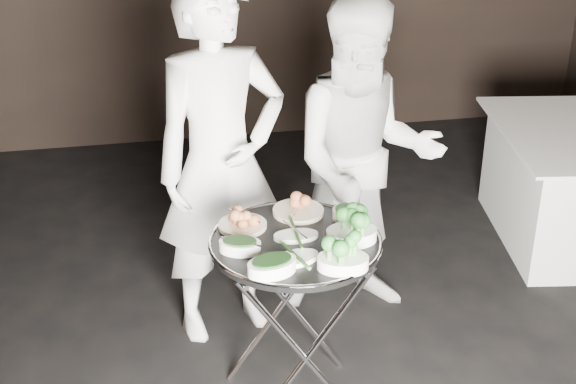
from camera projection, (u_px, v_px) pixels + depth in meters
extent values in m
cylinder|color=silver|center=(306.00, 359.00, 3.15)|extent=(0.54, 0.03, 0.80)
cylinder|color=silver|center=(306.00, 359.00, 3.15)|extent=(0.54, 0.03, 0.80)
cylinder|color=silver|center=(285.00, 301.00, 3.51)|extent=(0.54, 0.03, 0.80)
cylinder|color=silver|center=(285.00, 301.00, 3.51)|extent=(0.54, 0.03, 0.80)
cylinder|color=silver|center=(238.00, 257.00, 3.13)|extent=(0.02, 0.46, 0.02)
cylinder|color=silver|center=(351.00, 246.00, 3.21)|extent=(0.02, 0.46, 0.02)
cylinder|color=black|center=(295.00, 244.00, 3.15)|extent=(0.67, 0.67, 0.03)
torus|color=silver|center=(295.00, 240.00, 3.15)|extent=(0.69, 0.69, 0.01)
cylinder|color=beige|center=(242.00, 225.00, 3.24)|extent=(0.20, 0.20, 0.02)
cylinder|color=beige|center=(298.00, 211.00, 3.35)|extent=(0.21, 0.21, 0.02)
cylinder|color=white|center=(346.00, 214.00, 3.30)|extent=(0.12, 0.12, 0.04)
cylinder|color=silver|center=(244.00, 216.00, 3.24)|extent=(0.11, 0.14, 0.01)
cylinder|color=silver|center=(297.00, 205.00, 3.32)|extent=(0.06, 0.17, 0.01)
cylinder|color=silver|center=(344.00, 210.00, 3.28)|extent=(0.05, 0.17, 0.01)
cylinder|color=silver|center=(241.00, 242.00, 3.04)|extent=(0.15, 0.10, 0.01)
cylinder|color=silver|center=(353.00, 231.00, 3.12)|extent=(0.11, 0.14, 0.01)
cylinder|color=silver|center=(295.00, 229.00, 3.13)|extent=(0.07, 0.16, 0.01)
imported|color=silver|center=(221.00, 164.00, 3.66)|extent=(0.73, 0.58, 1.75)
imported|color=silver|center=(364.00, 161.00, 3.85)|extent=(0.84, 0.69, 1.61)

